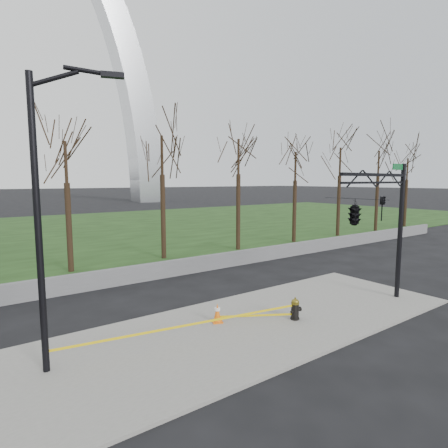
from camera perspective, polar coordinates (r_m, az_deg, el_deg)
ground at (r=13.75m, az=3.09°, el=-15.86°), size 500.00×500.00×0.00m
sidewalk at (r=13.73m, az=3.09°, el=-15.67°), size 18.00×6.00×0.10m
grass_strip at (r=40.98m, az=-24.36°, el=-1.21°), size 120.00×40.00×0.06m
guardrail at (r=20.15m, az=-11.50°, el=-7.26°), size 60.00×0.30×0.90m
tree_row at (r=26.02m, az=-3.07°, el=5.12°), size 58.21×4.00×9.08m
fire_hydrant at (r=14.43m, az=10.95°, el=-12.79°), size 0.52×0.34×0.84m
traffic_cone at (r=13.92m, az=-1.04°, el=-13.56°), size 0.48×0.48×0.71m
street_light at (r=10.70m, az=-25.76°, el=2.91°), size 2.31×0.95×8.21m
traffic_signal_mast at (r=14.94m, az=20.95°, el=1.94°), size 5.08×2.52×6.00m
caution_tape at (r=12.81m, az=-2.34°, el=-14.89°), size 8.31×1.48×0.43m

